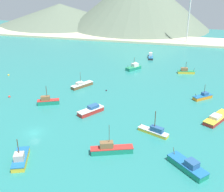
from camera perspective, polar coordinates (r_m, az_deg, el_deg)
The scene contains 20 objects.
ground at distance 98.46m, azimuth -7.36°, elevation 1.11°, with size 260.00×280.00×0.50m.
fishing_boat_0 at distance 63.63m, azimuth -0.24°, elevation -10.92°, with size 9.82×5.33×7.35m.
fishing_boat_1 at distance 119.59m, azimuth 4.53°, elevation 5.94°, with size 6.40×7.37×5.34m.
fishing_boat_2 at distance 118.29m, azimuth 15.03°, elevation 4.95°, with size 7.13×3.04×4.93m.
fishing_boat_3 at distance 81.13m, azimuth -4.34°, elevation -2.98°, with size 6.70×8.27×2.32m.
fishing_boat_4 at distance 95.02m, azimuth 18.31°, elevation -0.12°, with size 6.54×6.09×4.97m.
fishing_boat_5 at distance 82.36m, azimuth 20.96°, elevation -4.29°, with size 8.40×11.15×2.06m.
fishing_boat_8 at distance 88.64m, azimuth -13.17°, elevation -1.04°, with size 6.95×4.50×6.21m.
fishing_boat_9 at distance 137.99m, azimuth 8.00°, elevation 8.12°, with size 3.28×8.26×2.53m.
fishing_boat_10 at distance 71.42m, azimuth 8.75°, elevation -7.19°, with size 8.28×4.82×6.55m.
fishing_boat_11 at distance 60.95m, azimuth 15.45°, elevation -13.79°, with size 8.71×8.39×2.92m.
fishing_boat_13 at distance 64.03m, azimuth -18.45°, elevation -12.21°, with size 5.51×8.26×6.04m.
fishing_boat_14 at distance 100.52m, azimuth -6.30°, elevation 2.29°, with size 6.33×8.74×5.70m.
buoy_0 at distance 119.76m, azimuth -20.64°, elevation 4.07°, with size 0.77×0.77×0.77m.
buoy_1 at distance 96.79m, azimuth -1.19°, elevation 1.13°, with size 0.61×0.61×0.61m.
buoy_2 at distance 97.93m, azimuth -20.50°, elevation -0.15°, with size 0.79×0.79×0.79m.
beach_strip at distance 180.64m, azimuth 3.21°, elevation 11.91°, with size 247.00×22.90×1.20m, color beige.
hill_west at distance 241.34m, azimuth -10.70°, elevation 16.35°, with size 101.28×101.28×16.53m.
hill_central at distance 223.24m, azimuth 5.51°, elevation 19.27°, with size 108.84×108.84×41.27m.
radio_tower at distance 170.05m, azimuth 15.75°, elevation 16.41°, with size 3.58×2.87×35.82m.
Camera 1 is at (34.93, -54.14, 37.09)m, focal length 44.12 mm.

